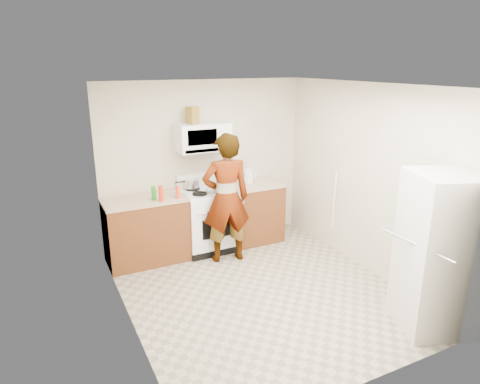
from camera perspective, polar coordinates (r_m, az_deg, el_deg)
floor at (r=5.48m, az=2.90°, el=-13.06°), size 3.60×3.60×0.00m
back_wall at (r=6.54m, az=-4.63°, el=3.73°), size 3.20×0.02×2.50m
right_wall at (r=5.90m, az=16.70°, el=1.59°), size 0.02×3.60×2.50m
cabinet_left at (r=6.20m, az=-12.37°, el=-5.12°), size 1.12×0.62×0.90m
counter_left at (r=6.05m, az=-12.65°, el=-1.01°), size 1.14×0.64×0.03m
cabinet_right at (r=6.78m, az=1.83°, el=-2.78°), size 0.80×0.62×0.90m
counter_right at (r=6.64m, az=1.87°, el=1.02°), size 0.82×0.64×0.03m
gas_range at (r=6.45m, az=-4.27°, el=-3.55°), size 0.76×0.65×1.13m
microwave at (r=6.25m, az=-4.96°, el=7.32°), size 0.76×0.38×0.40m
person at (r=5.95m, az=-1.86°, el=-0.87°), size 0.74×0.55×1.84m
fridge at (r=4.92m, az=25.08°, el=-7.38°), size 0.91×0.91×1.70m
kettle at (r=6.66m, az=1.09°, el=2.11°), size 0.18×0.18×0.19m
jug at (r=6.14m, az=-6.36°, el=10.13°), size 0.18×0.18×0.24m
saucepan at (r=6.37m, az=-6.52°, el=1.16°), size 0.27×0.27×0.12m
tray at (r=6.21m, az=-3.36°, el=0.23°), size 0.27×0.19×0.05m
bottle_spray at (r=5.85m, az=-10.48°, el=-0.21°), size 0.08×0.08×0.21m
bottle_hot_sauce at (r=5.94m, az=-8.22°, el=-0.03°), size 0.08×0.08×0.18m
bottle_green_cap at (r=5.93m, az=-11.45°, el=-0.15°), size 0.07×0.07×0.19m
pot_lid at (r=6.11m, az=-8.33°, el=-0.34°), size 0.24×0.24×0.01m
broom at (r=6.53m, az=12.35°, el=-2.37°), size 0.18×0.23×1.23m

